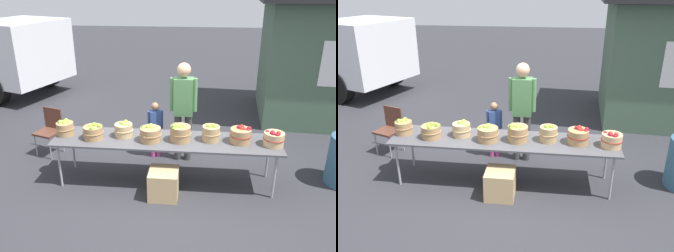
% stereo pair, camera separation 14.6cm
% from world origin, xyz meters
% --- Properties ---
extents(ground_plane, '(40.00, 40.00, 0.00)m').
position_xyz_m(ground_plane, '(0.00, 0.00, 0.00)').
color(ground_plane, '#2D2D33').
extents(market_table, '(3.50, 0.76, 0.75)m').
position_xyz_m(market_table, '(0.00, 0.00, 0.72)').
color(market_table, '#4C4C51').
rests_on(market_table, ground).
extents(apple_basket_green_0, '(0.29, 0.29, 0.25)m').
position_xyz_m(apple_basket_green_0, '(-1.61, 0.03, 0.87)').
color(apple_basket_green_0, '#A87F51').
rests_on(apple_basket_green_0, market_table).
extents(apple_basket_green_1, '(0.32, 0.32, 0.25)m').
position_xyz_m(apple_basket_green_1, '(-1.12, -0.07, 0.86)').
color(apple_basket_green_1, '#A87F51').
rests_on(apple_basket_green_1, market_table).
extents(apple_basket_green_2, '(0.30, 0.30, 0.25)m').
position_xyz_m(apple_basket_green_2, '(-0.67, 0.06, 0.87)').
color(apple_basket_green_2, tan).
rests_on(apple_basket_green_2, market_table).
extents(apple_basket_green_3, '(0.34, 0.34, 0.26)m').
position_xyz_m(apple_basket_green_3, '(-0.23, -0.07, 0.86)').
color(apple_basket_green_3, '#A87F51').
rests_on(apple_basket_green_3, market_table).
extents(apple_basket_green_4, '(0.33, 0.33, 0.30)m').
position_xyz_m(apple_basket_green_4, '(0.22, -0.02, 0.88)').
color(apple_basket_green_4, '#A87F51').
rests_on(apple_basket_green_4, market_table).
extents(apple_basket_green_5, '(0.29, 0.29, 0.28)m').
position_xyz_m(apple_basket_green_5, '(0.68, 0.03, 0.88)').
color(apple_basket_green_5, tan).
rests_on(apple_basket_green_5, market_table).
extents(apple_basket_red_0, '(0.33, 0.33, 0.27)m').
position_xyz_m(apple_basket_red_0, '(1.13, 0.01, 0.87)').
color(apple_basket_red_0, '#A87F51').
rests_on(apple_basket_red_0, market_table).
extents(apple_basket_red_1, '(0.32, 0.32, 0.26)m').
position_xyz_m(apple_basket_red_1, '(1.61, -0.05, 0.86)').
color(apple_basket_red_1, tan).
rests_on(apple_basket_red_1, market_table).
extents(vendor_adult, '(0.47, 0.24, 1.78)m').
position_xyz_m(vendor_adult, '(0.22, 0.80, 1.05)').
color(vendor_adult, '#3F3F3F').
rests_on(vendor_adult, ground).
extents(child_customer, '(0.27, 0.18, 1.05)m').
position_xyz_m(child_customer, '(-0.28, 0.85, 0.62)').
color(child_customer, '#CC3F8C').
rests_on(child_customer, ground).
extents(food_kiosk, '(3.71, 3.15, 2.74)m').
position_xyz_m(food_kiosk, '(3.44, 3.35, 1.38)').
color(food_kiosk, '#47604C').
rests_on(food_kiosk, ground).
extents(folding_chair, '(0.51, 0.51, 0.86)m').
position_xyz_m(folding_chair, '(-2.24, 0.81, 0.51)').
color(folding_chair, brown).
rests_on(folding_chair, ground).
extents(produce_crate, '(0.43, 0.43, 0.43)m').
position_xyz_m(produce_crate, '(0.01, -0.42, 0.22)').
color(produce_crate, tan).
rests_on(produce_crate, ground).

